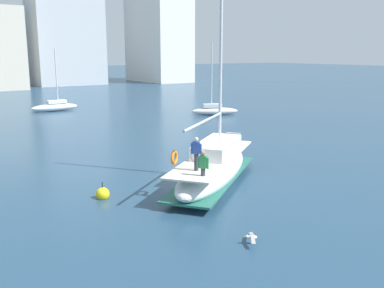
{
  "coord_description": "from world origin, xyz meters",
  "views": [
    {
      "loc": [
        -14.16,
        -19.43,
        6.81
      ],
      "look_at": [
        -0.91,
        0.1,
        1.8
      ],
      "focal_mm": 40.42,
      "sensor_mm": 36.0,
      "label": 1
    }
  ],
  "objects_px": {
    "moored_cutter_left": "(55,106)",
    "seagull": "(252,237)",
    "moored_sloop_far": "(214,110)",
    "main_sailboat": "(214,167)",
    "mooring_buoy": "(103,194)"
  },
  "relations": [
    {
      "from": "moored_cutter_left",
      "to": "seagull",
      "type": "distance_m",
      "value": 40.78
    },
    {
      "from": "moored_sloop_far",
      "to": "seagull",
      "type": "xyz_separation_m",
      "value": [
        -18.89,
        -27.25,
        -0.29
      ]
    },
    {
      "from": "main_sailboat",
      "to": "moored_cutter_left",
      "type": "bearing_deg",
      "value": 86.84
    },
    {
      "from": "moored_sloop_far",
      "to": "mooring_buoy",
      "type": "distance_m",
      "value": 28.89
    },
    {
      "from": "main_sailboat",
      "to": "moored_sloop_far",
      "type": "height_order",
      "value": "main_sailboat"
    },
    {
      "from": "moored_sloop_far",
      "to": "mooring_buoy",
      "type": "bearing_deg",
      "value": -137.69
    },
    {
      "from": "seagull",
      "to": "mooring_buoy",
      "type": "height_order",
      "value": "mooring_buoy"
    },
    {
      "from": "moored_cutter_left",
      "to": "mooring_buoy",
      "type": "bearing_deg",
      "value": -103.22
    },
    {
      "from": "moored_sloop_far",
      "to": "seagull",
      "type": "relative_size",
      "value": 8.66
    },
    {
      "from": "seagull",
      "to": "main_sailboat",
      "type": "bearing_deg",
      "value": 63.61
    },
    {
      "from": "moored_sloop_far",
      "to": "moored_cutter_left",
      "type": "distance_m",
      "value": 19.02
    },
    {
      "from": "mooring_buoy",
      "to": "moored_sloop_far",
      "type": "bearing_deg",
      "value": 42.31
    },
    {
      "from": "moored_sloop_far",
      "to": "mooring_buoy",
      "type": "height_order",
      "value": "moored_sloop_far"
    },
    {
      "from": "main_sailboat",
      "to": "moored_cutter_left",
      "type": "relative_size",
      "value": 1.61
    },
    {
      "from": "mooring_buoy",
      "to": "main_sailboat",
      "type": "bearing_deg",
      "value": -10.46
    }
  ]
}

